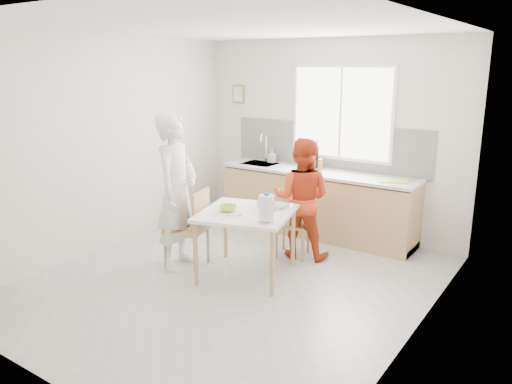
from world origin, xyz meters
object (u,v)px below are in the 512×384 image
(chair_left, at_px, (192,226))
(milk_jug, at_px, (267,207))
(bowl_green, at_px, (228,208))
(wine_bottle_b, at_px, (314,158))
(chair_far, at_px, (294,219))
(person_white, at_px, (177,192))
(person_red, at_px, (301,198))
(dining_table, at_px, (246,218))
(wine_bottle_a, at_px, (317,157))
(bowl_white, at_px, (279,206))

(chair_left, bearing_deg, milk_jug, 74.33)
(chair_left, relative_size, milk_jug, 3.29)
(bowl_green, height_order, wine_bottle_b, wine_bottle_b)
(chair_far, relative_size, person_white, 0.45)
(person_red, bearing_deg, chair_left, 34.20)
(wine_bottle_b, bearing_deg, dining_table, -85.53)
(person_red, distance_m, wine_bottle_b, 1.09)
(person_red, xyz_separation_m, bowl_green, (-0.40, -0.96, 0.04))
(milk_jug, distance_m, wine_bottle_b, 2.09)
(dining_table, bearing_deg, milk_jug, -24.97)
(person_red, distance_m, wine_bottle_a, 1.10)
(wine_bottle_a, distance_m, wine_bottle_b, 0.04)
(milk_jug, distance_m, wine_bottle_a, 2.10)
(person_red, xyz_separation_m, wine_bottle_a, (-0.32, 1.00, 0.33))
(person_white, relative_size, person_red, 1.22)
(person_white, distance_m, wine_bottle_b, 2.18)
(person_white, bearing_deg, chair_left, -90.00)
(chair_left, bearing_deg, person_red, 124.20)
(chair_far, relative_size, wine_bottle_a, 2.60)
(chair_far, relative_size, bowl_green, 4.08)
(milk_jug, bearing_deg, dining_table, 139.06)
(wine_bottle_a, bearing_deg, person_white, -108.91)
(chair_left, xyz_separation_m, person_white, (-0.17, -0.05, 0.39))
(bowl_white, height_order, milk_jug, milk_jug)
(bowl_green, bearing_deg, wine_bottle_a, 87.88)
(wine_bottle_b, bearing_deg, chair_far, -75.02)
(bowl_white, distance_m, wine_bottle_a, 1.59)
(bowl_green, bearing_deg, person_red, 67.55)
(dining_table, bearing_deg, wine_bottle_b, 94.47)
(person_white, xyz_separation_m, bowl_white, (1.04, 0.56, -0.14))
(chair_left, distance_m, chair_far, 1.31)
(dining_table, xyz_separation_m, person_white, (-0.82, -0.24, 0.24))
(chair_left, height_order, person_white, person_white)
(chair_far, bearing_deg, bowl_green, -122.51)
(chair_far, height_order, bowl_white, chair_far)
(bowl_green, bearing_deg, dining_table, 30.00)
(chair_left, distance_m, milk_jug, 1.11)
(chair_far, relative_size, person_red, 0.56)
(bowl_white, xyz_separation_m, wine_bottle_a, (-0.33, 1.53, 0.30))
(bowl_white, distance_m, wine_bottle_b, 1.58)
(person_white, height_order, bowl_green, person_white)
(chair_left, relative_size, bowl_white, 4.84)
(person_white, relative_size, bowl_white, 9.37)
(bowl_green, xyz_separation_m, bowl_white, (0.40, 0.43, -0.01))
(milk_jug, bearing_deg, chair_far, 88.65)
(wine_bottle_b, bearing_deg, person_red, -69.72)
(person_white, bearing_deg, wine_bottle_b, -34.09)
(bowl_green, bearing_deg, milk_jug, -7.83)
(dining_table, distance_m, bowl_green, 0.23)
(bowl_green, relative_size, wine_bottle_b, 0.68)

